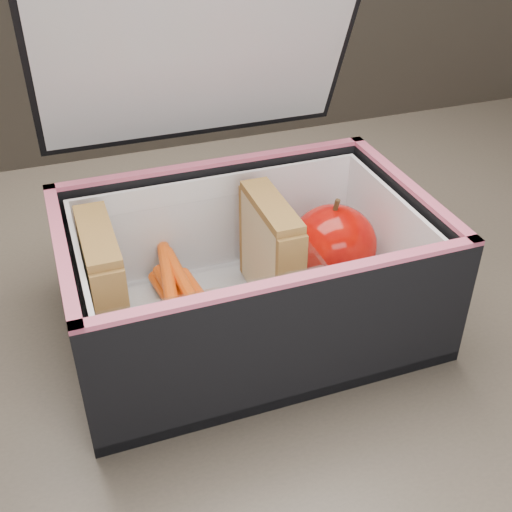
{
  "coord_description": "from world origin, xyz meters",
  "views": [
    {
      "loc": [
        -0.19,
        -0.39,
        1.11
      ],
      "look_at": [
        -0.04,
        0.03,
        0.81
      ],
      "focal_mm": 45.0,
      "sensor_mm": 36.0,
      "label": 1
    }
  ],
  "objects": [
    {
      "name": "kitchen_table",
      "position": [
        0.0,
        0.0,
        0.66
      ],
      "size": [
        1.2,
        0.8,
        0.75
      ],
      "color": "#51473B",
      "rests_on": "ground"
    },
    {
      "name": "lunch_bag",
      "position": [
        -0.05,
        0.02,
        0.81
      ],
      "size": [
        0.29,
        0.27,
        0.28
      ],
      "color": "black",
      "rests_on": "kitchen_table"
    },
    {
      "name": "plastic_tub",
      "position": [
        -0.1,
        0.03,
        0.8
      ],
      "size": [
        0.18,
        0.13,
        0.07
      ],
      "primitive_type": null,
      "color": "white",
      "rests_on": "lunch_bag"
    },
    {
      "name": "sandwich_left",
      "position": [
        -0.17,
        0.03,
        0.82
      ],
      "size": [
        0.02,
        0.09,
        0.1
      ],
      "color": "tan",
      "rests_on": "plastic_tub"
    },
    {
      "name": "sandwich_right",
      "position": [
        -0.03,
        0.03,
        0.81
      ],
      "size": [
        0.02,
        0.09,
        0.1
      ],
      "color": "tan",
      "rests_on": "plastic_tub"
    },
    {
      "name": "carrot_sticks",
      "position": [
        -0.11,
        0.03,
        0.78
      ],
      "size": [
        0.05,
        0.15,
        0.03
      ],
      "color": "#D63B03",
      "rests_on": "plastic_tub"
    },
    {
      "name": "paper_napkin",
      "position": [
        0.03,
        0.03,
        0.77
      ],
      "size": [
        0.1,
        0.11,
        0.01
      ],
      "primitive_type": "cube",
      "rotation": [
        0.0,
        0.0,
        -0.31
      ],
      "color": "white",
      "rests_on": "lunch_bag"
    },
    {
      "name": "red_apple",
      "position": [
        0.03,
        0.03,
        0.81
      ],
      "size": [
        0.1,
        0.1,
        0.08
      ],
      "rotation": [
        0.0,
        0.0,
        0.44
      ],
      "color": "#820002",
      "rests_on": "paper_napkin"
    }
  ]
}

